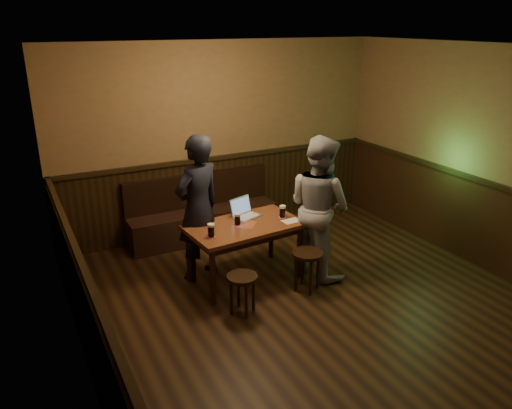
{
  "coord_description": "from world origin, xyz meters",
  "views": [
    {
      "loc": [
        -2.86,
        -3.68,
        3.05
      ],
      "look_at": [
        -0.34,
        1.22,
        1.0
      ],
      "focal_mm": 35.0,
      "sensor_mm": 36.0,
      "label": 1
    }
  ],
  "objects_px": {
    "laptop": "(244,212)",
    "pint_right": "(282,211)",
    "stool_left": "(242,283)",
    "stool_right": "(307,260)",
    "pub_table": "(244,232)",
    "person_grey": "(319,207)",
    "pint_mid": "(237,219)",
    "person_suit": "(198,208)",
    "bench": "(202,218)",
    "pint_left": "(211,230)"
  },
  "relations": [
    {
      "from": "stool_left",
      "to": "stool_right",
      "type": "relative_size",
      "value": 0.92
    },
    {
      "from": "stool_right",
      "to": "person_grey",
      "type": "distance_m",
      "value": 0.7
    },
    {
      "from": "stool_left",
      "to": "person_grey",
      "type": "xyz_separation_m",
      "value": [
        1.27,
        0.44,
        0.53
      ]
    },
    {
      "from": "bench",
      "to": "person_grey",
      "type": "relative_size",
      "value": 1.23
    },
    {
      "from": "pint_right",
      "to": "laptop",
      "type": "bearing_deg",
      "value": 149.07
    },
    {
      "from": "stool_right",
      "to": "laptop",
      "type": "xyz_separation_m",
      "value": [
        -0.43,
        0.82,
        0.4
      ]
    },
    {
      "from": "stool_left",
      "to": "laptop",
      "type": "height_order",
      "value": "laptop"
    },
    {
      "from": "bench",
      "to": "person_grey",
      "type": "height_order",
      "value": "person_grey"
    },
    {
      "from": "laptop",
      "to": "person_grey",
      "type": "bearing_deg",
      "value": -49.97
    },
    {
      "from": "stool_right",
      "to": "pint_left",
      "type": "relative_size",
      "value": 3.08
    },
    {
      "from": "pub_table",
      "to": "person_grey",
      "type": "distance_m",
      "value": 0.97
    },
    {
      "from": "pint_right",
      "to": "person_grey",
      "type": "bearing_deg",
      "value": -31.03
    },
    {
      "from": "bench",
      "to": "pint_mid",
      "type": "xyz_separation_m",
      "value": [
        -0.08,
        -1.41,
        0.5
      ]
    },
    {
      "from": "pub_table",
      "to": "stool_left",
      "type": "relative_size",
      "value": 3.14
    },
    {
      "from": "bench",
      "to": "pint_left",
      "type": "height_order",
      "value": "bench"
    },
    {
      "from": "stool_right",
      "to": "person_suit",
      "type": "relative_size",
      "value": 0.27
    },
    {
      "from": "bench",
      "to": "pint_right",
      "type": "distance_m",
      "value": 1.61
    },
    {
      "from": "pint_left",
      "to": "person_grey",
      "type": "distance_m",
      "value": 1.41
    },
    {
      "from": "pint_mid",
      "to": "laptop",
      "type": "xyz_separation_m",
      "value": [
        0.19,
        0.22,
        -0.01
      ]
    },
    {
      "from": "stool_left",
      "to": "pint_right",
      "type": "bearing_deg",
      "value": 37.32
    },
    {
      "from": "stool_left",
      "to": "pint_left",
      "type": "bearing_deg",
      "value": 104.73
    },
    {
      "from": "laptop",
      "to": "person_suit",
      "type": "relative_size",
      "value": 0.22
    },
    {
      "from": "stool_right",
      "to": "person_grey",
      "type": "relative_size",
      "value": 0.28
    },
    {
      "from": "stool_left",
      "to": "person_grey",
      "type": "bearing_deg",
      "value": 19.15
    },
    {
      "from": "laptop",
      "to": "bench",
      "type": "bearing_deg",
      "value": 76.27
    },
    {
      "from": "stool_right",
      "to": "person_suit",
      "type": "height_order",
      "value": "person_suit"
    },
    {
      "from": "bench",
      "to": "laptop",
      "type": "relative_size",
      "value": 5.51
    },
    {
      "from": "stool_left",
      "to": "person_suit",
      "type": "bearing_deg",
      "value": 95.77
    },
    {
      "from": "laptop",
      "to": "pint_right",
      "type": "bearing_deg",
      "value": -49.92
    },
    {
      "from": "stool_left",
      "to": "person_suit",
      "type": "relative_size",
      "value": 0.25
    },
    {
      "from": "bench",
      "to": "pint_right",
      "type": "bearing_deg",
      "value": -70.11
    },
    {
      "from": "stool_left",
      "to": "pint_right",
      "type": "relative_size",
      "value": 2.9
    },
    {
      "from": "pint_mid",
      "to": "person_grey",
      "type": "bearing_deg",
      "value": -14.85
    },
    {
      "from": "person_suit",
      "to": "person_grey",
      "type": "height_order",
      "value": "person_suit"
    },
    {
      "from": "pint_mid",
      "to": "stool_right",
      "type": "bearing_deg",
      "value": -44.06
    },
    {
      "from": "stool_right",
      "to": "pint_right",
      "type": "xyz_separation_m",
      "value": [
        -0.02,
        0.57,
        0.42
      ]
    },
    {
      "from": "bench",
      "to": "pint_left",
      "type": "relative_size",
      "value": 13.65
    },
    {
      "from": "laptop",
      "to": "person_suit",
      "type": "bearing_deg",
      "value": 151.65
    },
    {
      "from": "pub_table",
      "to": "pint_left",
      "type": "height_order",
      "value": "pint_left"
    },
    {
      "from": "stool_right",
      "to": "pint_right",
      "type": "distance_m",
      "value": 0.71
    },
    {
      "from": "stool_right",
      "to": "person_grey",
      "type": "xyz_separation_m",
      "value": [
        0.37,
        0.34,
        0.49
      ]
    },
    {
      "from": "pint_mid",
      "to": "laptop",
      "type": "bearing_deg",
      "value": 48.11
    },
    {
      "from": "pub_table",
      "to": "pint_mid",
      "type": "distance_m",
      "value": 0.19
    },
    {
      "from": "bench",
      "to": "pub_table",
      "type": "xyz_separation_m",
      "value": [
        -0.0,
        -1.42,
        0.33
      ]
    },
    {
      "from": "pint_right",
      "to": "person_suit",
      "type": "height_order",
      "value": "person_suit"
    },
    {
      "from": "stool_right",
      "to": "stool_left",
      "type": "bearing_deg",
      "value": -173.59
    },
    {
      "from": "stool_left",
      "to": "pint_right",
      "type": "height_order",
      "value": "pint_right"
    },
    {
      "from": "pint_right",
      "to": "pub_table",
      "type": "bearing_deg",
      "value": 178.53
    },
    {
      "from": "pint_right",
      "to": "laptop",
      "type": "height_order",
      "value": "laptop"
    },
    {
      "from": "pint_left",
      "to": "person_grey",
      "type": "xyz_separation_m",
      "value": [
        1.4,
        -0.08,
        0.08
      ]
    }
  ]
}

